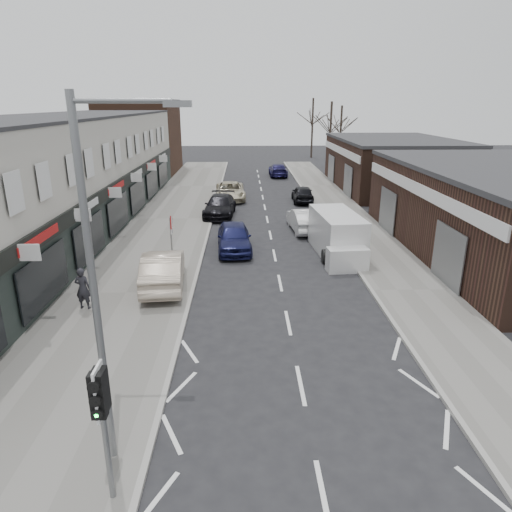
{
  "coord_description": "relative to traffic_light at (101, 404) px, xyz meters",
  "views": [
    {
      "loc": [
        -1.62,
        -9.46,
        7.9
      ],
      "look_at": [
        -1.21,
        6.21,
        2.6
      ],
      "focal_mm": 32.0,
      "sensor_mm": 36.0,
      "label": 1
    }
  ],
  "objects": [
    {
      "name": "parked_car_right_a",
      "position": [
        6.6,
        20.97,
        -1.69
      ],
      "size": [
        1.89,
        4.52,
        1.45
      ],
      "primitive_type": "imported",
      "rotation": [
        0.0,
        0.0,
        3.22
      ],
      "color": "beige",
      "rests_on": "ground"
    },
    {
      "name": "right_unit_far",
      "position": [
        16.9,
        36.02,
        -0.16
      ],
      "size": [
        10.0,
        16.0,
        4.5
      ],
      "primitive_type": "cube",
      "color": "#352118",
      "rests_on": "ground"
    },
    {
      "name": "ground",
      "position": [
        4.4,
        2.02,
        -2.41
      ],
      "size": [
        160.0,
        160.0,
        0.0
      ],
      "primitive_type": "plane",
      "color": "black",
      "rests_on": "ground"
    },
    {
      "name": "brick_block_far",
      "position": [
        -9.1,
        47.02,
        1.59
      ],
      "size": [
        8.0,
        10.0,
        8.0
      ],
      "primitive_type": "cube",
      "color": "#452A1D",
      "rests_on": "ground"
    },
    {
      "name": "pedestrian",
      "position": [
        -3.58,
        9.25,
        -1.44
      ],
      "size": [
        0.67,
        0.48,
        1.7
      ],
      "primitive_type": "imported",
      "rotation": [
        0.0,
        0.0,
        3.01
      ],
      "color": "black",
      "rests_on": "pavement_left"
    },
    {
      "name": "tree_far_c",
      "position": [
        12.9,
        62.02,
        -2.41
      ],
      "size": [
        3.6,
        3.6,
        8.5
      ],
      "primitive_type": null,
      "color": "#382D26",
      "rests_on": "ground"
    },
    {
      "name": "parked_car_left_c",
      "position": [
        1.6,
        31.08,
        -1.69
      ],
      "size": [
        2.7,
        5.37,
        1.46
      ],
      "primitive_type": "imported",
      "rotation": [
        0.0,
        0.0,
        0.05
      ],
      "color": "#BEB498",
      "rests_on": "ground"
    },
    {
      "name": "white_van",
      "position": [
        7.8,
        16.14,
        -1.35
      ],
      "size": [
        2.44,
        5.93,
        2.25
      ],
      "rotation": [
        0.0,
        0.0,
        0.08
      ],
      "color": "silver",
      "rests_on": "ground"
    },
    {
      "name": "street_lamp",
      "position": [
        -0.13,
        1.22,
        2.2
      ],
      "size": [
        2.23,
        0.22,
        8.0
      ],
      "color": "slate",
      "rests_on": "pavement_left"
    },
    {
      "name": "traffic_light",
      "position": [
        0.0,
        0.0,
        0.0
      ],
      "size": [
        0.28,
        0.6,
        3.1
      ],
      "color": "slate",
      "rests_on": "pavement_left"
    },
    {
      "name": "sedan_on_pavement",
      "position": [
        -0.82,
        11.52,
        -1.49
      ],
      "size": [
        2.17,
        5.01,
        1.6
      ],
      "primitive_type": "imported",
      "rotation": [
        0.0,
        0.0,
        3.24
      ],
      "color": "#B2A28E",
      "rests_on": "pavement_left"
    },
    {
      "name": "shop_terrace_left",
      "position": [
        -9.1,
        21.52,
        1.14
      ],
      "size": [
        8.0,
        41.0,
        7.1
      ],
      "primitive_type": "cube",
      "color": "beige",
      "rests_on": "ground"
    },
    {
      "name": "right_unit_near",
      "position": [
        16.9,
        16.02,
        -0.16
      ],
      "size": [
        10.0,
        18.0,
        4.5
      ],
      "primitive_type": "cube",
      "color": "#352118",
      "rests_on": "ground"
    },
    {
      "name": "parked_car_right_b",
      "position": [
        7.63,
        29.91,
        -1.73
      ],
      "size": [
        1.72,
        4.08,
        1.38
      ],
      "primitive_type": "imported",
      "rotation": [
        0.0,
        0.0,
        3.12
      ],
      "color": "black",
      "rests_on": "ground"
    },
    {
      "name": "parked_car_right_c",
      "position": [
        6.6,
        43.92,
        -1.72
      ],
      "size": [
        1.95,
        4.8,
        1.39
      ],
      "primitive_type": "imported",
      "rotation": [
        0.0,
        0.0,
        3.14
      ],
      "color": "#171440",
      "rests_on": "ground"
    },
    {
      "name": "parked_car_left_b",
      "position": [
        1.0,
        25.21,
        -1.68
      ],
      "size": [
        2.41,
        5.22,
        1.48
      ],
      "primitive_type": "imported",
      "rotation": [
        0.0,
        0.0,
        -0.07
      ],
      "color": "black",
      "rests_on": "ground"
    },
    {
      "name": "pavement_right",
      "position": [
        10.15,
        24.02,
        -2.35
      ],
      "size": [
        3.5,
        64.0,
        0.12
      ],
      "primitive_type": "cube",
      "color": "slate",
      "rests_on": "ground"
    },
    {
      "name": "warning_sign",
      "position": [
        -0.76,
        14.02,
        -0.21
      ],
      "size": [
        0.12,
        0.8,
        2.7
      ],
      "color": "slate",
      "rests_on": "pavement_left"
    },
    {
      "name": "parked_car_left_a",
      "position": [
        2.2,
        16.93,
        -1.64
      ],
      "size": [
        2.09,
        4.65,
        1.55
      ],
      "primitive_type": "imported",
      "rotation": [
        0.0,
        0.0,
        0.06
      ],
      "color": "#161945",
      "rests_on": "ground"
    },
    {
      "name": "pavement_left",
      "position": [
        -2.35,
        24.02,
        -2.35
      ],
      "size": [
        5.5,
        64.0,
        0.12
      ],
      "primitive_type": "cube",
      "color": "slate",
      "rests_on": "ground"
    },
    {
      "name": "tree_far_b",
      "position": [
        15.9,
        56.02,
        -2.41
      ],
      "size": [
        3.6,
        3.6,
        7.5
      ],
      "primitive_type": null,
      "color": "#382D26",
      "rests_on": "ground"
    },
    {
      "name": "tree_far_a",
      "position": [
        13.4,
        50.02,
        -2.41
      ],
      "size": [
        3.6,
        3.6,
        8.0
      ],
      "primitive_type": null,
      "color": "#382D26",
      "rests_on": "ground"
    }
  ]
}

